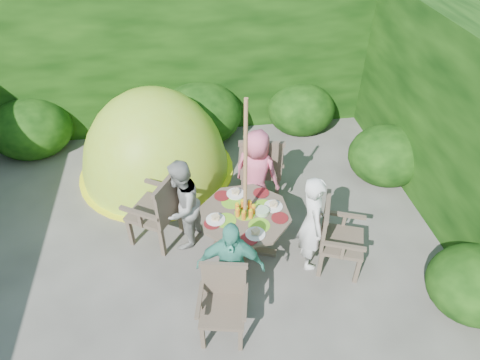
{
  "coord_description": "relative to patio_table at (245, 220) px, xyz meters",
  "views": [
    {
      "loc": [
        0.33,
        -3.11,
        4.21
      ],
      "look_at": [
        0.94,
        0.95,
        0.85
      ],
      "focal_mm": 32.0,
      "sensor_mm": 36.0,
      "label": 1
    }
  ],
  "objects": [
    {
      "name": "hedge_enclosure",
      "position": [
        -0.94,
        0.79,
        0.7
      ],
      "size": [
        9.0,
        9.0,
        2.5
      ],
      "color": "black",
      "rests_on": "ground"
    },
    {
      "name": "garden_chair_left",
      "position": [
        -1.03,
        0.36,
        -0.01
      ],
      "size": [
        0.78,
        0.8,
        1.02
      ],
      "rotation": [
        0.0,
        0.0,
        -2.12
      ],
      "color": "#46392D",
      "rests_on": "ground"
    },
    {
      "name": "parasol_pole",
      "position": [
        -0.0,
        0.0,
        0.55
      ],
      "size": [
        0.06,
        0.06,
        2.2
      ],
      "primitive_type": "cylinder",
      "rotation": [
        0.0,
        0.0,
        -0.35
      ],
      "color": "olive",
      "rests_on": "ground"
    },
    {
      "name": "dome_tent",
      "position": [
        -1.12,
        1.84,
        -0.55
      ],
      "size": [
        2.4,
        2.4,
        2.75
      ],
      "rotation": [
        0.0,
        0.0,
        -0.04
      ],
      "color": "#A6C726",
      "rests_on": "ground"
    },
    {
      "name": "ground",
      "position": [
        -0.94,
        -0.55,
        -0.55
      ],
      "size": [
        60.0,
        60.0,
        0.0
      ],
      "primitive_type": "plane",
      "color": "#4D4A45",
      "rests_on": "ground"
    },
    {
      "name": "child_back",
      "position": [
        0.27,
        0.75,
        0.09
      ],
      "size": [
        0.76,
        0.7,
        1.3
      ],
      "primitive_type": "imported",
      "rotation": [
        0.0,
        0.0,
        2.55
      ],
      "color": "#E25D7F",
      "rests_on": "ground"
    },
    {
      "name": "child_front",
      "position": [
        -0.28,
        -0.75,
        0.07
      ],
      "size": [
        0.77,
        0.43,
        1.25
      ],
      "primitive_type": "imported",
      "rotation": [
        0.0,
        0.0,
        -0.18
      ],
      "color": "#48A992",
      "rests_on": "ground"
    },
    {
      "name": "child_left",
      "position": [
        -0.76,
        0.28,
        0.08
      ],
      "size": [
        0.68,
        0.76,
        1.27
      ],
      "primitive_type": "imported",
      "rotation": [
        0.0,
        0.0,
        -1.97
      ],
      "color": "#9A9B96",
      "rests_on": "ground"
    },
    {
      "name": "garden_chair_front",
      "position": [
        -0.4,
        -1.03,
        -0.11
      ],
      "size": [
        0.58,
        0.54,
        0.84
      ],
      "rotation": [
        0.0,
        0.0,
        -0.2
      ],
      "color": "#46392D",
      "rests_on": "ground"
    },
    {
      "name": "garden_chair_right",
      "position": [
        1.03,
        -0.38,
        -0.06
      ],
      "size": [
        0.66,
        0.7,
        0.93
      ],
      "rotation": [
        0.0,
        0.0,
        1.2
      ],
      "color": "#46392D",
      "rests_on": "ground"
    },
    {
      "name": "garden_chair_back",
      "position": [
        0.38,
        1.02,
        0.0
      ],
      "size": [
        0.72,
        0.66,
        1.04
      ],
      "rotation": [
        0.0,
        0.0,
        2.95
      ],
      "color": "#46392D",
      "rests_on": "ground"
    },
    {
      "name": "child_right",
      "position": [
        0.75,
        -0.27,
        0.11
      ],
      "size": [
        0.32,
        0.49,
        1.32
      ],
      "primitive_type": "imported",
      "rotation": [
        0.0,
        0.0,
        1.56
      ],
      "color": "white",
      "rests_on": "ground"
    },
    {
      "name": "patio_table",
      "position": [
        0.0,
        0.0,
        0.0
      ],
      "size": [
        1.45,
        1.45,
        0.79
      ],
      "rotation": [
        0.0,
        0.0,
        -0.35
      ],
      "color": "#46392D",
      "rests_on": "ground"
    }
  ]
}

